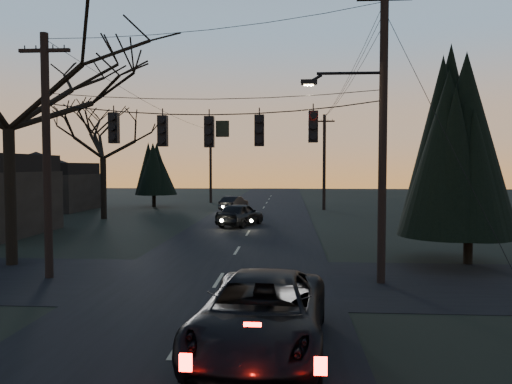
# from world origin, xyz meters

# --- Properties ---
(main_road) EXTENTS (8.00, 120.00, 0.02)m
(main_road) POSITION_xyz_m (0.00, 20.00, 0.01)
(main_road) COLOR black
(main_road) RESTS_ON ground
(cross_road) EXTENTS (60.00, 7.00, 0.02)m
(cross_road) POSITION_xyz_m (0.00, 10.00, 0.01)
(cross_road) COLOR black
(cross_road) RESTS_ON ground
(utility_pole_right) EXTENTS (5.00, 0.30, 10.00)m
(utility_pole_right) POSITION_xyz_m (5.50, 10.00, 0.00)
(utility_pole_right) COLOR black
(utility_pole_right) RESTS_ON ground
(utility_pole_left) EXTENTS (1.80, 0.30, 8.50)m
(utility_pole_left) POSITION_xyz_m (-6.00, 10.00, 0.00)
(utility_pole_left) COLOR black
(utility_pole_left) RESTS_ON ground
(utility_pole_far_r) EXTENTS (1.80, 0.30, 8.50)m
(utility_pole_far_r) POSITION_xyz_m (5.50, 38.00, 0.00)
(utility_pole_far_r) COLOR black
(utility_pole_far_r) RESTS_ON ground
(utility_pole_far_l) EXTENTS (0.30, 0.30, 8.00)m
(utility_pole_far_l) POSITION_xyz_m (-6.00, 46.00, 0.00)
(utility_pole_far_l) COLOR black
(utility_pole_far_l) RESTS_ON ground
(span_signal_assembly) EXTENTS (11.50, 0.44, 1.67)m
(span_signal_assembly) POSITION_xyz_m (-0.24, 10.00, 5.18)
(span_signal_assembly) COLOR black
(span_signal_assembly) RESTS_ON ground
(bare_tree_left) EXTENTS (8.88, 8.88, 10.78)m
(bare_tree_left) POSITION_xyz_m (-8.60, 12.15, 7.53)
(bare_tree_left) COLOR black
(bare_tree_left) RESTS_ON ground
(evergreen_right) EXTENTS (4.23, 4.23, 8.00)m
(evergreen_right) POSITION_xyz_m (9.57, 13.54, 4.59)
(evergreen_right) COLOR black
(evergreen_right) RESTS_ON ground
(bare_tree_dist) EXTENTS (7.40, 7.40, 9.01)m
(bare_tree_dist) POSITION_xyz_m (-11.39, 29.34, 6.30)
(bare_tree_dist) COLOR black
(bare_tree_dist) RESTS_ON ground
(evergreen_dist) EXTENTS (3.25, 3.25, 5.58)m
(evergreen_dist) POSITION_xyz_m (-10.63, 40.35, 3.38)
(evergreen_dist) COLOR black
(evergreen_dist) RESTS_ON ground
(house_left_far) EXTENTS (9.00, 7.00, 5.20)m
(house_left_far) POSITION_xyz_m (-20.00, 36.00, 2.60)
(house_left_far) COLOR black
(house_left_far) RESTS_ON ground
(suv_near) EXTENTS (3.05, 5.86, 1.58)m
(suv_near) POSITION_xyz_m (1.84, 3.58, 0.79)
(suv_near) COLOR black
(suv_near) RESTS_ON ground
(sedan_oncoming_a) EXTENTS (3.16, 4.76, 1.51)m
(sedan_oncoming_a) POSITION_xyz_m (-0.80, 25.56, 0.75)
(sedan_oncoming_a) COLOR black
(sedan_oncoming_a) RESTS_ON ground
(sedan_oncoming_b) EXTENTS (2.34, 4.03, 1.26)m
(sedan_oncoming_b) POSITION_xyz_m (-2.45, 36.68, 0.63)
(sedan_oncoming_b) COLOR black
(sedan_oncoming_b) RESTS_ON ground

